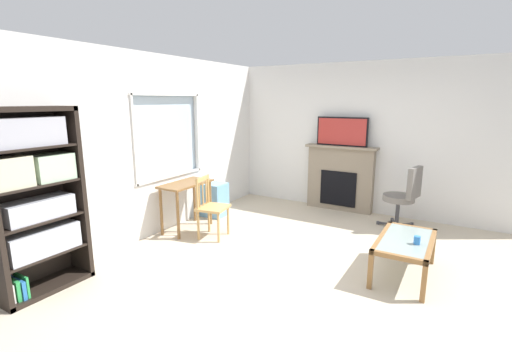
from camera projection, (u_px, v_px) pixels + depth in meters
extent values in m
cube|color=beige|center=(311.00, 267.00, 4.35)|extent=(6.10, 6.02, 0.02)
cube|color=silver|center=(160.00, 205.00, 5.51)|extent=(5.10, 0.12, 0.81)
cube|color=silver|center=(152.00, 73.00, 5.10)|extent=(5.10, 0.12, 0.56)
cube|color=silver|center=(56.00, 149.00, 4.02)|extent=(2.08, 0.12, 1.27)
cube|color=silver|center=(223.00, 129.00, 6.74)|extent=(1.67, 0.12, 1.27)
cube|color=silver|center=(165.00, 136.00, 5.47)|extent=(1.35, 0.02, 1.27)
cube|color=white|center=(171.00, 176.00, 5.57)|extent=(1.41, 0.06, 0.03)
cube|color=white|center=(166.00, 95.00, 5.31)|extent=(1.41, 0.06, 0.03)
cube|color=white|center=(133.00, 141.00, 4.87)|extent=(0.03, 0.06, 1.27)
cube|color=white|center=(197.00, 133.00, 6.00)|extent=(0.03, 0.06, 1.27)
cube|color=silver|center=(369.00, 139.00, 6.27)|extent=(0.12, 5.22, 2.64)
cube|color=black|center=(74.00, 193.00, 4.00)|extent=(0.05, 0.38, 1.93)
cube|color=black|center=(23.00, 109.00, 3.45)|extent=(0.90, 0.38, 0.05)
cube|color=black|center=(47.00, 286.00, 3.84)|extent=(0.90, 0.38, 0.05)
cube|color=black|center=(26.00, 200.00, 3.73)|extent=(0.90, 0.02, 1.93)
cube|color=black|center=(42.00, 254.00, 3.76)|extent=(0.85, 0.36, 0.02)
cube|color=black|center=(38.00, 220.00, 3.68)|extent=(0.85, 0.36, 0.02)
cube|color=black|center=(33.00, 184.00, 3.60)|extent=(0.85, 0.36, 0.02)
cube|color=black|center=(28.00, 147.00, 3.53)|extent=(0.85, 0.36, 0.02)
cube|color=silver|center=(41.00, 241.00, 3.72)|extent=(0.71, 0.31, 0.27)
cube|color=silver|center=(38.00, 209.00, 3.66)|extent=(0.66, 0.28, 0.21)
cube|color=beige|center=(7.00, 172.00, 3.38)|extent=(0.35, 0.30, 0.30)
cube|color=#B7D6B2|center=(51.00, 167.00, 3.73)|extent=(0.38, 0.30, 0.27)
cube|color=#B2B2BC|center=(25.00, 132.00, 3.48)|extent=(0.67, 0.28, 0.29)
cube|color=white|center=(8.00, 292.00, 3.49)|extent=(0.03, 0.21, 0.19)
cube|color=green|center=(13.00, 289.00, 3.52)|extent=(0.04, 0.24, 0.21)
cube|color=#286BB2|center=(18.00, 288.00, 3.56)|extent=(0.04, 0.27, 0.20)
cube|color=green|center=(22.00, 285.00, 3.59)|extent=(0.02, 0.26, 0.23)
cube|color=brown|center=(186.00, 184.00, 5.46)|extent=(0.86, 0.43, 0.03)
cylinder|color=brown|center=(178.00, 216.00, 5.13)|extent=(0.04, 0.04, 0.72)
cylinder|color=brown|center=(210.00, 203.00, 5.77)|extent=(0.04, 0.04, 0.72)
cylinder|color=brown|center=(161.00, 212.00, 5.30)|extent=(0.04, 0.04, 0.72)
cylinder|color=brown|center=(194.00, 200.00, 5.94)|extent=(0.04, 0.04, 0.72)
cube|color=tan|center=(213.00, 208.00, 5.20)|extent=(0.49, 0.47, 0.04)
cylinder|color=tan|center=(218.00, 228.00, 5.04)|extent=(0.04, 0.04, 0.43)
cylinder|color=tan|center=(228.00, 220.00, 5.36)|extent=(0.04, 0.04, 0.43)
cylinder|color=tan|center=(198.00, 225.00, 5.15)|extent=(0.04, 0.04, 0.43)
cylinder|color=tan|center=(209.00, 218.00, 5.46)|extent=(0.04, 0.04, 0.43)
cylinder|color=tan|center=(197.00, 195.00, 5.05)|extent=(0.04, 0.04, 0.45)
cylinder|color=tan|center=(208.00, 189.00, 5.36)|extent=(0.04, 0.04, 0.45)
cube|color=tan|center=(202.00, 179.00, 5.17)|extent=(0.36, 0.11, 0.06)
cylinder|color=tan|center=(199.00, 196.00, 5.12)|extent=(0.02, 0.02, 0.35)
cylinder|color=tan|center=(203.00, 194.00, 5.21)|extent=(0.02, 0.02, 0.35)
cylinder|color=tan|center=(206.00, 192.00, 5.31)|extent=(0.02, 0.02, 0.35)
cube|color=#72ADDB|center=(214.00, 199.00, 6.22)|extent=(0.35, 0.40, 0.58)
cube|color=gray|center=(340.00, 179.00, 6.52)|extent=(0.18, 1.19, 1.15)
cube|color=black|center=(338.00, 188.00, 6.47)|extent=(0.03, 0.65, 0.63)
cube|color=gray|center=(341.00, 147.00, 6.38)|extent=(0.26, 1.29, 0.04)
cube|color=black|center=(342.00, 132.00, 6.32)|extent=(0.05, 0.91, 0.51)
cube|color=#B2332D|center=(342.00, 132.00, 6.30)|extent=(0.01, 0.86, 0.46)
cylinder|color=slate|center=(399.00, 198.00, 5.61)|extent=(0.48, 0.48, 0.09)
cube|color=slate|center=(415.00, 183.00, 5.40)|extent=(0.41, 0.17, 0.48)
cylinder|color=#38383D|center=(397.00, 212.00, 5.66)|extent=(0.06, 0.06, 0.42)
cube|color=#38383D|center=(393.00, 227.00, 5.60)|extent=(0.28, 0.10, 0.03)
cylinder|color=#38383D|center=(389.00, 230.00, 5.51)|extent=(0.05, 0.05, 0.05)
cube|color=#38383D|center=(404.00, 228.00, 5.58)|extent=(0.18, 0.26, 0.03)
cylinder|color=#38383D|center=(411.00, 231.00, 5.46)|extent=(0.05, 0.05, 0.05)
cube|color=#38383D|center=(404.00, 224.00, 5.73)|extent=(0.21, 0.24, 0.03)
cylinder|color=#38383D|center=(412.00, 224.00, 5.75)|extent=(0.05, 0.05, 0.05)
cube|color=#38383D|center=(394.00, 222.00, 5.84)|extent=(0.27, 0.14, 0.03)
cylinder|color=#38383D|center=(392.00, 220.00, 5.98)|extent=(0.05, 0.05, 0.05)
cube|color=#38383D|center=(387.00, 224.00, 5.76)|extent=(0.06, 0.28, 0.03)
cylinder|color=#38383D|center=(378.00, 223.00, 5.82)|extent=(0.05, 0.05, 0.05)
cube|color=#8C9E99|center=(406.00, 240.00, 4.05)|extent=(0.96, 0.47, 0.02)
cube|color=olive|center=(431.00, 246.00, 3.92)|extent=(1.06, 0.05, 0.05)
cube|color=olive|center=(382.00, 237.00, 4.18)|extent=(1.06, 0.05, 0.05)
cube|color=olive|center=(398.00, 257.00, 3.63)|extent=(0.05, 0.57, 0.05)
cube|color=olive|center=(412.00, 228.00, 4.47)|extent=(0.05, 0.57, 0.05)
cube|color=olive|center=(424.00, 284.00, 3.54)|extent=(0.05, 0.05, 0.39)
cube|color=olive|center=(433.00, 248.00, 4.39)|extent=(0.05, 0.05, 0.39)
cube|color=olive|center=(370.00, 271.00, 3.80)|extent=(0.05, 0.05, 0.39)
cube|color=olive|center=(389.00, 240.00, 4.65)|extent=(0.05, 0.05, 0.39)
cylinder|color=#337FD6|center=(417.00, 240.00, 3.89)|extent=(0.07, 0.07, 0.09)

